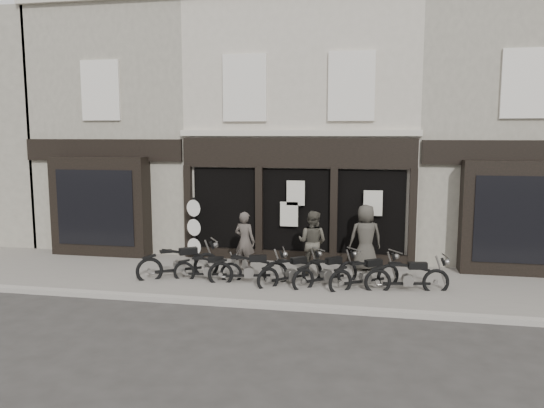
% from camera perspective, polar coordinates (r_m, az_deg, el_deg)
% --- Properties ---
extents(ground_plane, '(90.00, 90.00, 0.00)m').
position_cam_1_polar(ground_plane, '(13.75, 0.76, -9.48)').
color(ground_plane, '#2D2B28').
rests_on(ground_plane, ground).
extents(pavement, '(30.00, 4.20, 0.12)m').
position_cam_1_polar(pavement, '(14.58, 1.40, -8.23)').
color(pavement, slate).
rests_on(pavement, ground_plane).
extents(kerb, '(30.00, 0.25, 0.13)m').
position_cam_1_polar(kerb, '(12.56, -0.27, -10.84)').
color(kerb, gray).
rests_on(kerb, ground_plane).
extents(central_building, '(7.30, 6.22, 8.34)m').
position_cam_1_polar(central_building, '(19.02, 4.01, 7.72)').
color(central_building, beige).
rests_on(central_building, ground).
extents(neighbour_left, '(5.60, 6.73, 8.34)m').
position_cam_1_polar(neighbour_left, '(20.73, -13.86, 7.40)').
color(neighbour_left, gray).
rests_on(neighbour_left, ground).
extents(neighbour_right, '(5.60, 6.73, 8.34)m').
position_cam_1_polar(neighbour_right, '(19.25, 23.25, 7.00)').
color(neighbour_right, gray).
rests_on(neighbour_right, ground).
extents(motorcycle_0, '(2.04, 1.50, 1.10)m').
position_cam_1_polar(motorcycle_0, '(14.87, -9.92, -6.52)').
color(motorcycle_0, black).
rests_on(motorcycle_0, ground).
extents(motorcycle_1, '(1.89, 0.51, 0.90)m').
position_cam_1_polar(motorcycle_1, '(14.52, -6.85, -7.13)').
color(motorcycle_1, black).
rests_on(motorcycle_1, ground).
extents(motorcycle_2, '(2.09, 0.81, 1.02)m').
position_cam_1_polar(motorcycle_2, '(14.16, -2.48, -7.26)').
color(motorcycle_2, black).
rests_on(motorcycle_2, ground).
extents(motorcycle_3, '(1.65, 1.51, 0.96)m').
position_cam_1_polar(motorcycle_3, '(14.05, 2.10, -7.48)').
color(motorcycle_3, black).
rests_on(motorcycle_3, ground).
extents(motorcycle_4, '(1.69, 1.54, 0.99)m').
position_cam_1_polar(motorcycle_4, '(14.01, 5.88, -7.53)').
color(motorcycle_4, black).
rests_on(motorcycle_4, ground).
extents(motorcycle_5, '(1.84, 1.40, 1.00)m').
position_cam_1_polar(motorcycle_5, '(13.88, 10.03, -7.71)').
color(motorcycle_5, black).
rests_on(motorcycle_5, ground).
extents(motorcycle_6, '(2.12, 0.69, 1.02)m').
position_cam_1_polar(motorcycle_6, '(13.84, 14.41, -7.85)').
color(motorcycle_6, black).
rests_on(motorcycle_6, ground).
extents(man_left, '(0.71, 0.56, 1.72)m').
position_cam_1_polar(man_left, '(15.17, -2.95, -4.04)').
color(man_left, '#453E39').
rests_on(man_left, pavement).
extents(man_centre, '(1.01, 0.87, 1.77)m').
position_cam_1_polar(man_centre, '(14.95, 4.36, -4.11)').
color(man_centre, '#464239').
rests_on(man_centre, pavement).
extents(man_right, '(1.06, 0.84, 1.91)m').
position_cam_1_polar(man_right, '(15.42, 10.03, -3.58)').
color(man_right, '#3A3731').
rests_on(man_right, pavement).
extents(advert_sign_post, '(0.50, 0.33, 2.11)m').
position_cam_1_polar(advert_sign_post, '(16.40, -8.36, -3.06)').
color(advert_sign_post, black).
rests_on(advert_sign_post, ground).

